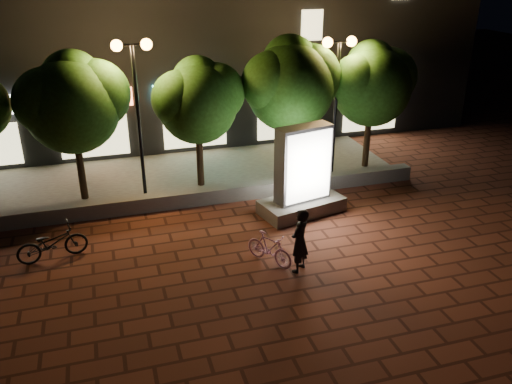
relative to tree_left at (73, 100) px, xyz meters
name	(u,v)px	position (x,y,z in m)	size (l,w,h in m)	color
ground	(223,265)	(3.45, -5.46, -3.44)	(80.00, 80.00, 0.00)	brown
retaining_wall	(194,197)	(3.45, -1.46, -3.19)	(16.00, 0.45, 0.50)	slate
sidewalk	(182,176)	(3.45, 1.04, -3.40)	(16.00, 5.00, 0.08)	slate
building_block	(152,19)	(3.44, 7.53, 1.55)	(28.00, 8.12, 11.30)	black
tree_left	(73,100)	(0.00, 0.00, 0.00)	(3.60, 3.00, 4.89)	black
tree_mid	(198,98)	(4.00, 0.00, -0.23)	(3.24, 2.70, 4.50)	black
tree_right	(291,81)	(7.30, 0.00, 0.12)	(3.72, 3.10, 5.07)	black
tree_far_right	(373,81)	(10.50, 0.00, -0.08)	(3.48, 2.90, 4.76)	black
street_lamp_left	(135,79)	(1.95, -0.26, 0.58)	(1.26, 0.36, 5.18)	black
street_lamp_right	(338,71)	(8.95, -0.26, 0.45)	(1.26, 0.36, 4.98)	black
ad_kiosk	(303,179)	(6.65, -3.01, -2.28)	(2.89, 1.90, 2.88)	slate
scooter_pink	(269,248)	(4.69, -5.69, -3.00)	(0.42, 1.48, 0.89)	#E79BCB
rider	(300,241)	(5.32, -6.25, -2.57)	(0.64, 0.42, 1.76)	black
scooter_parked	(52,243)	(-0.88, -3.79, -2.96)	(0.65, 1.85, 0.97)	black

